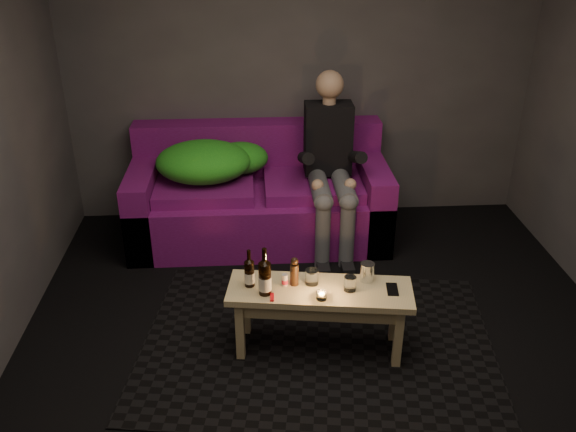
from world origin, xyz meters
name	(u,v)px	position (x,y,z in m)	size (l,w,h in m)	color
floor	(328,372)	(0.00, 0.00, 0.00)	(4.50, 4.50, 0.00)	black
room	(327,89)	(0.00, 0.47, 1.64)	(4.50, 4.50, 4.50)	silver
rug	(317,343)	(-0.04, 0.28, 0.01)	(2.27, 1.65, 0.01)	black
sofa	(259,199)	(-0.38, 1.82, 0.33)	(2.13, 0.96, 0.92)	#700F5B
green_blanket	(210,161)	(-0.78, 1.81, 0.69)	(0.94, 0.64, 0.32)	#1C9B21
person	(330,161)	(0.20, 1.65, 0.74)	(0.38, 0.88, 1.42)	black
coffee_table	(320,300)	(-0.04, 0.23, 0.38)	(1.17, 0.51, 0.46)	tan
beer_bottle_a	(249,273)	(-0.47, 0.29, 0.56)	(0.06, 0.06, 0.25)	black
beer_bottle_b	(265,277)	(-0.37, 0.19, 0.58)	(0.08, 0.08, 0.31)	black
salt_shaker	(285,280)	(-0.25, 0.28, 0.50)	(0.04, 0.04, 0.08)	silver
pepper_mill	(294,275)	(-0.19, 0.28, 0.54)	(0.05, 0.05, 0.14)	black
tumbler_back	(312,277)	(-0.08, 0.29, 0.51)	(0.08, 0.08, 0.10)	white
tealight	(322,295)	(-0.04, 0.12, 0.49)	(0.07, 0.07, 0.05)	white
tumbler_front	(350,283)	(0.14, 0.20, 0.51)	(0.08, 0.08, 0.09)	white
steel_cup	(367,272)	(0.27, 0.30, 0.53)	(0.09, 0.09, 0.12)	silver
smartphone	(392,289)	(0.40, 0.18, 0.47)	(0.07, 0.14, 0.01)	black
red_lighter	(272,297)	(-0.33, 0.14, 0.47)	(0.02, 0.08, 0.01)	red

